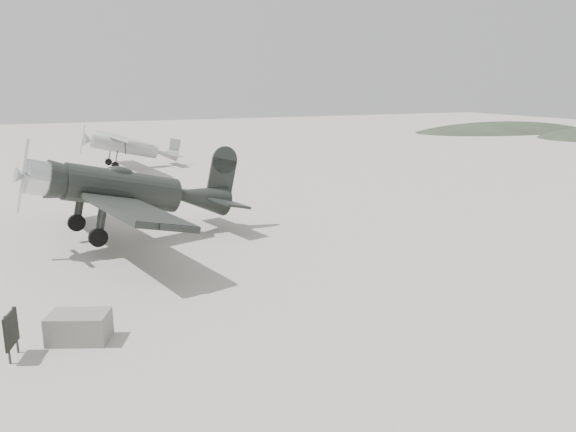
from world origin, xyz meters
The scene contains 6 objects.
ground centered at (0.00, 0.00, 0.00)m, with size 160.00×160.00×0.00m, color #ACA399.
hill_northeast centered at (50.00, 40.00, 0.00)m, with size 32.00×16.00×5.20m, color #2B3627.
lowwing_monoplane centered at (-3.53, 5.64, 2.05)m, with size 8.71×12.08×3.88m.
highwing_monoplane centered at (-0.49, 25.86, 1.78)m, with size 7.17×10.08×2.85m.
equipment_block centered at (-6.28, -2.76, 0.35)m, with size 1.41×0.88×0.70m, color slate.
sign_board centered at (-7.73, -3.09, 0.68)m, with size 0.28×0.77×1.14m.
Camera 1 is at (-6.88, -16.34, 6.11)m, focal length 35.00 mm.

